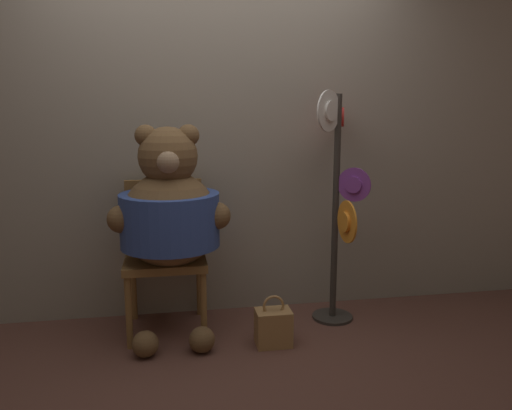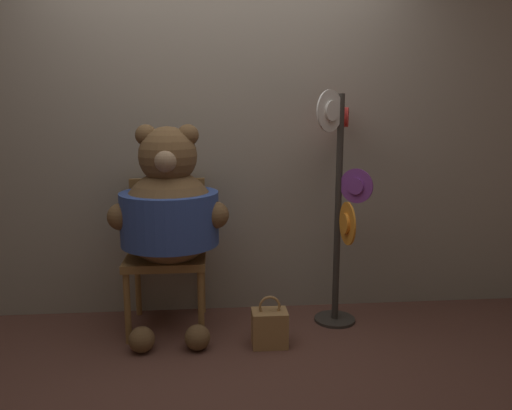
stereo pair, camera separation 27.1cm
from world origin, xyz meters
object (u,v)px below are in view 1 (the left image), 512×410
at_px(hat_display_rack, 338,194).
at_px(handbag_on_ground, 273,327).
at_px(chair, 165,247).
at_px(teddy_bear, 170,213).

height_order(hat_display_rack, handbag_on_ground, hat_display_rack).
height_order(chair, teddy_bear, teddy_bear).
bearing_deg(chair, hat_display_rack, -5.47).
bearing_deg(handbag_on_ground, teddy_bear, 158.02).
bearing_deg(teddy_bear, chair, 102.62).
relative_size(hat_display_rack, handbag_on_ground, 4.84).
height_order(chair, handbag_on_ground, chair).
distance_m(teddy_bear, hat_display_rack, 1.11).
bearing_deg(hat_display_rack, handbag_on_ground, -148.73).
bearing_deg(teddy_bear, handbag_on_ground, -21.98).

